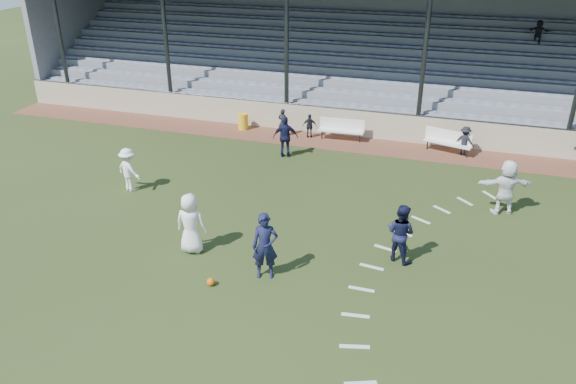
# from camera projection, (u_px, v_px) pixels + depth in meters

# --- Properties ---
(ground) EXTENTS (90.00, 90.00, 0.00)m
(ground) POSITION_uv_depth(u_px,v_px,m) (261.00, 271.00, 15.67)
(ground) COLOR #283616
(ground) RESTS_ON ground
(cinder_track) EXTENTS (34.00, 2.00, 0.02)m
(cinder_track) POSITION_uv_depth(u_px,v_px,m) (343.00, 143.00, 24.67)
(cinder_track) COLOR brown
(cinder_track) RESTS_ON ground
(retaining_wall) EXTENTS (34.00, 0.18, 1.20)m
(retaining_wall) POSITION_uv_depth(u_px,v_px,m) (349.00, 123.00, 25.31)
(retaining_wall) COLOR #B7A98D
(retaining_wall) RESTS_ON ground
(bench_left) EXTENTS (2.02, 0.54, 0.95)m
(bench_left) POSITION_uv_depth(u_px,v_px,m) (342.00, 128.00, 24.80)
(bench_left) COLOR white
(bench_left) RESTS_ON cinder_track
(bench_right) EXTENTS (2.03, 1.00, 0.95)m
(bench_right) POSITION_uv_depth(u_px,v_px,m) (448.00, 139.00, 23.44)
(bench_right) COLOR white
(bench_right) RESTS_ON cinder_track
(trash_bin) EXTENTS (0.47, 0.47, 0.75)m
(trash_bin) POSITION_uv_depth(u_px,v_px,m) (243.00, 121.00, 26.14)
(trash_bin) COLOR yellow
(trash_bin) RESTS_ON cinder_track
(football) EXTENTS (0.22, 0.22, 0.22)m
(football) POSITION_uv_depth(u_px,v_px,m) (211.00, 282.00, 15.00)
(football) COLOR #E05E0D
(football) RESTS_ON ground
(player_white_lead) EXTENTS (0.96, 0.67, 1.85)m
(player_white_lead) POSITION_uv_depth(u_px,v_px,m) (191.00, 223.00, 16.23)
(player_white_lead) COLOR white
(player_white_lead) RESTS_ON ground
(player_navy_lead) EXTENTS (0.81, 0.66, 1.91)m
(player_navy_lead) POSITION_uv_depth(u_px,v_px,m) (265.00, 246.00, 15.03)
(player_navy_lead) COLOR #131634
(player_navy_lead) RESTS_ON ground
(player_navy_mid) EXTENTS (1.04, 0.94, 1.75)m
(player_navy_mid) POSITION_uv_depth(u_px,v_px,m) (401.00, 233.00, 15.83)
(player_navy_mid) COLOR #131634
(player_navy_mid) RESTS_ON ground
(player_white_wing) EXTENTS (1.18, 0.90, 1.61)m
(player_white_wing) POSITION_uv_depth(u_px,v_px,m) (129.00, 170.00, 20.04)
(player_white_wing) COLOR white
(player_white_wing) RESTS_ON ground
(player_navy_wing) EXTENTS (1.09, 0.70, 1.72)m
(player_navy_wing) POSITION_uv_depth(u_px,v_px,m) (285.00, 137.00, 22.92)
(player_navy_wing) COLOR #131634
(player_navy_wing) RESTS_ON ground
(player_white_back) EXTENTS (1.85, 1.07, 1.90)m
(player_white_back) POSITION_uv_depth(u_px,v_px,m) (506.00, 187.00, 18.39)
(player_white_back) COLOR white
(player_white_back) RESTS_ON ground
(sub_left_near) EXTENTS (0.50, 0.37, 1.26)m
(sub_left_near) POSITION_uv_depth(u_px,v_px,m) (283.00, 122.00, 25.23)
(sub_left_near) COLOR black
(sub_left_near) RESTS_ON cinder_track
(sub_left_far) EXTENTS (0.67, 0.38, 1.08)m
(sub_left_far) POSITION_uv_depth(u_px,v_px,m) (310.00, 126.00, 25.07)
(sub_left_far) COLOR black
(sub_left_far) RESTS_ON cinder_track
(sub_right) EXTENTS (0.90, 0.68, 1.23)m
(sub_right) POSITION_uv_depth(u_px,v_px,m) (465.00, 141.00, 23.14)
(sub_right) COLOR black
(sub_right) RESTS_ON cinder_track
(grandstand) EXTENTS (34.60, 9.00, 6.61)m
(grandstand) POSITION_uv_depth(u_px,v_px,m) (370.00, 65.00, 28.65)
(grandstand) COLOR gray
(grandstand) RESTS_ON ground
(penalty_arc) EXTENTS (3.89, 14.63, 0.01)m
(penalty_arc) POSITION_uv_depth(u_px,v_px,m) (410.00, 298.00, 14.53)
(penalty_arc) COLOR silver
(penalty_arc) RESTS_ON ground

